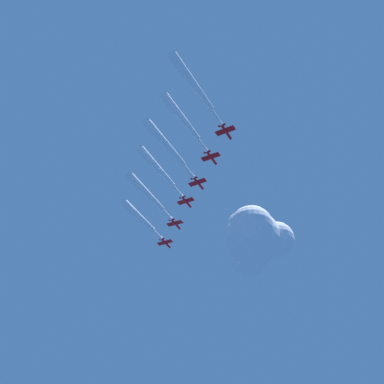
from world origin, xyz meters
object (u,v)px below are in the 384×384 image
jet_port_outer (193,83)px  jet_lead (140,217)px  jet_port_inner (147,193)px  jet_starboard_inner (157,168)px  jet_port_mid (166,144)px  jet_starboard_mid (182,118)px

jet_port_outer → jet_lead: bearing=16.8°
jet_lead → jet_port_inner: jet_port_inner is taller
jet_starboard_inner → jet_port_outer: bearing=-162.8°
jet_port_mid → jet_starboard_mid: (-13.51, -6.40, 0.90)m
jet_port_mid → jet_port_outer: jet_port_outer is taller
jet_port_mid → jet_port_outer: (-30.83, -10.32, 0.44)m
jet_port_mid → jet_port_inner: bearing=16.5°
jet_lead → jet_port_mid: bearing=-164.3°
jet_lead → jet_port_inner: size_ratio=0.94×
jet_starboard_inner → jet_port_mid: 16.74m
jet_lead → jet_port_mid: size_ratio=0.92×
jet_lead → jet_starboard_mid: jet_starboard_mid is taller
jet_lead → jet_port_outer: bearing=-163.2°
jet_port_inner → jet_port_mid: bearing=-163.5°
jet_starboard_mid → jet_starboard_inner: bearing=19.7°
jet_starboard_inner → jet_port_outer: (-46.93, -14.50, -1.38)m
jet_port_inner → jet_port_outer: size_ratio=0.98×
jet_lead → jet_port_mid: (-48.52, -13.64, 0.45)m
jet_port_inner → jet_port_mid: 32.85m
jet_port_outer → jet_starboard_inner: bearing=17.2°
jet_port_inner → jet_port_outer: bearing=-162.5°
jet_starboard_inner → jet_lead: bearing=16.3°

